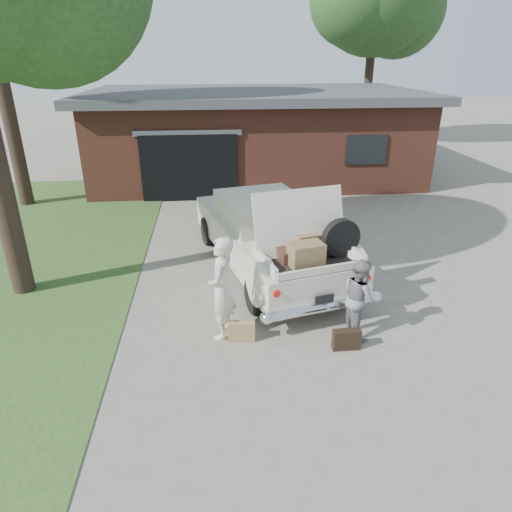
{
  "coord_description": "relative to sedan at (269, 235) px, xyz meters",
  "views": [
    {
      "loc": [
        -0.77,
        -7.22,
        4.6
      ],
      "look_at": [
        0.0,
        0.6,
        1.1
      ],
      "focal_mm": 32.0,
      "sensor_mm": 36.0,
      "label": 1
    }
  ],
  "objects": [
    {
      "name": "woman_right",
      "position": [
        1.23,
        -2.86,
        -0.11
      ],
      "size": [
        0.63,
        0.76,
        1.44
      ],
      "primitive_type": "imported",
      "rotation": [
        0.0,
        0.0,
        1.69
      ],
      "color": "slate",
      "rests_on": "ground"
    },
    {
      "name": "sedan",
      "position": [
        0.0,
        0.0,
        0.0
      ],
      "size": [
        3.44,
        5.95,
        2.28
      ],
      "rotation": [
        0.0,
        0.0,
        0.24
      ],
      "color": "beige",
      "rests_on": "ground"
    },
    {
      "name": "suitcase_right",
      "position": [
        0.91,
        -3.31,
        -0.64
      ],
      "size": [
        0.47,
        0.16,
        0.37
      ],
      "primitive_type": "cube",
      "rotation": [
        0.0,
        0.0,
        0.01
      ],
      "color": "black",
      "rests_on": "ground"
    },
    {
      "name": "suitcase_left",
      "position": [
        -0.84,
        -2.89,
        -0.64
      ],
      "size": [
        0.48,
        0.18,
        0.36
      ],
      "primitive_type": "cube",
      "rotation": [
        0.0,
        0.0,
        -0.07
      ],
      "color": "#A08051",
      "rests_on": "ground"
    },
    {
      "name": "grass_strip",
      "position": [
        -5.97,
        0.64,
        -0.82
      ],
      "size": [
        6.0,
        16.0,
        0.02
      ],
      "primitive_type": "cube",
      "color": "#2D4C1E",
      "rests_on": "ground"
    },
    {
      "name": "house",
      "position": [
        0.51,
        9.11,
        0.85
      ],
      "size": [
        12.8,
        7.8,
        3.3
      ],
      "color": "brown",
      "rests_on": "ground"
    },
    {
      "name": "woman_left",
      "position": [
        -1.15,
        -2.68,
        0.11
      ],
      "size": [
        0.6,
        0.77,
        1.86
      ],
      "primitive_type": "imported",
      "rotation": [
        0.0,
        0.0,
        -1.82
      ],
      "color": "beige",
      "rests_on": "ground"
    },
    {
      "name": "ground",
      "position": [
        -0.47,
        -2.36,
        -0.83
      ],
      "size": [
        90.0,
        90.0,
        0.0
      ],
      "primitive_type": "plane",
      "color": "gray",
      "rests_on": "ground"
    }
  ]
}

